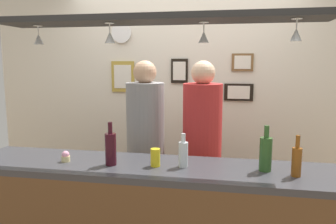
% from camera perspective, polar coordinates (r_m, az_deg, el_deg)
% --- Properties ---
extents(back_wall, '(4.40, 0.06, 2.60)m').
position_cam_1_polar(back_wall, '(3.62, 2.92, 1.78)').
color(back_wall, silver).
rests_on(back_wall, ground_plane).
extents(bar_counter, '(2.70, 0.55, 1.03)m').
position_cam_1_polar(bar_counter, '(2.27, -2.98, -18.64)').
color(bar_counter, '#38383D').
rests_on(bar_counter, ground_plane).
extents(overhead_glass_rack, '(2.20, 0.36, 0.04)m').
position_cam_1_polar(overhead_glass_rack, '(2.23, -1.97, 15.83)').
color(overhead_glass_rack, black).
extents(hanging_wineglass_far_left, '(0.07, 0.07, 0.13)m').
position_cam_1_polar(hanging_wineglass_far_left, '(2.56, -21.58, 11.80)').
color(hanging_wineglass_far_left, silver).
rests_on(hanging_wineglass_far_left, overhead_glass_rack).
extents(hanging_wineglass_left, '(0.07, 0.07, 0.13)m').
position_cam_1_polar(hanging_wineglass_left, '(2.26, -10.08, 12.77)').
color(hanging_wineglass_left, silver).
rests_on(hanging_wineglass_left, overhead_glass_rack).
extents(hanging_wineglass_center_left, '(0.07, 0.07, 0.13)m').
position_cam_1_polar(hanging_wineglass_center_left, '(2.20, 6.23, 12.97)').
color(hanging_wineglass_center_left, silver).
rests_on(hanging_wineglass_center_left, overhead_glass_rack).
extents(hanging_wineglass_center, '(0.07, 0.07, 0.13)m').
position_cam_1_polar(hanging_wineglass_center, '(2.14, 21.39, 12.54)').
color(hanging_wineglass_center, silver).
rests_on(hanging_wineglass_center, overhead_glass_rack).
extents(person_middle_grey_shirt, '(0.34, 0.34, 1.75)m').
position_cam_1_polar(person_middle_grey_shirt, '(2.98, -3.93, -4.46)').
color(person_middle_grey_shirt, '#2D334C').
rests_on(person_middle_grey_shirt, ground_plane).
extents(person_right_red_shirt, '(0.34, 0.34, 1.75)m').
position_cam_1_polar(person_right_red_shirt, '(2.90, 5.95, -4.89)').
color(person_right_red_shirt, '#2D334C').
rests_on(person_right_red_shirt, ground_plane).
extents(bottle_beer_amber_tall, '(0.06, 0.06, 0.26)m').
position_cam_1_polar(bottle_beer_amber_tall, '(2.19, 21.47, -7.87)').
color(bottle_beer_amber_tall, brown).
rests_on(bottle_beer_amber_tall, bar_counter).
extents(bottle_champagne_green, '(0.08, 0.08, 0.30)m').
position_cam_1_polar(bottle_champagne_green, '(2.23, 16.63, -6.87)').
color(bottle_champagne_green, '#2D5623').
rests_on(bottle_champagne_green, bar_counter).
extents(bottle_wine_dark_red, '(0.08, 0.08, 0.30)m').
position_cam_1_polar(bottle_wine_dark_red, '(2.29, -9.94, -6.22)').
color(bottle_wine_dark_red, '#380F19').
rests_on(bottle_wine_dark_red, bar_counter).
extents(bottle_soda_clear, '(0.06, 0.06, 0.23)m').
position_cam_1_polar(bottle_soda_clear, '(2.22, 2.68, -7.24)').
color(bottle_soda_clear, silver).
rests_on(bottle_soda_clear, bar_counter).
extents(drink_can, '(0.07, 0.07, 0.12)m').
position_cam_1_polar(drink_can, '(2.24, -2.09, -7.92)').
color(drink_can, yellow).
rests_on(drink_can, bar_counter).
extents(cupcake, '(0.06, 0.06, 0.08)m').
position_cam_1_polar(cupcake, '(2.46, -17.38, -7.42)').
color(cupcake, beige).
rests_on(cupcake, bar_counter).
extents(picture_frame_crest, '(0.18, 0.02, 0.26)m').
position_cam_1_polar(picture_frame_crest, '(3.56, 2.00, 7.16)').
color(picture_frame_crest, black).
rests_on(picture_frame_crest, back_wall).
extents(picture_frame_upper_small, '(0.22, 0.02, 0.18)m').
position_cam_1_polar(picture_frame_upper_small, '(3.52, 12.83, 8.43)').
color(picture_frame_upper_small, brown).
rests_on(picture_frame_upper_small, back_wall).
extents(picture_frame_caricature, '(0.26, 0.02, 0.34)m').
position_cam_1_polar(picture_frame_caricature, '(3.71, -7.85, 6.12)').
color(picture_frame_caricature, '#B29338').
rests_on(picture_frame_caricature, back_wall).
extents(picture_frame_lower_pair, '(0.30, 0.02, 0.18)m').
position_cam_1_polar(picture_frame_lower_pair, '(3.53, 12.18, 3.38)').
color(picture_frame_lower_pair, black).
rests_on(picture_frame_lower_pair, back_wall).
extents(wall_clock, '(0.22, 0.03, 0.22)m').
position_cam_1_polar(wall_clock, '(3.71, -8.10, 13.49)').
color(wall_clock, white).
rests_on(wall_clock, back_wall).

